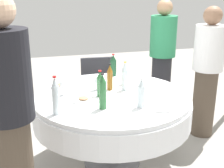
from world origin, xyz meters
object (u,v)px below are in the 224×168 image
(bottle_green_outer, at_px, (103,92))
(bottle_clear_right, at_px, (141,94))
(plate_north, at_px, (84,100))
(person_inner, at_px, (162,58))
(bottle_green_rear, at_px, (100,84))
(plate_front, at_px, (63,86))
(bottle_amber_near, at_px, (110,78))
(bottle_clear_far, at_px, (125,77))
(plate_west, at_px, (139,79))
(dining_table, at_px, (112,109))
(bottle_dark_green_inner, at_px, (113,66))
(wine_glass_near, at_px, (96,80))
(bottle_clear_south, at_px, (56,97))
(wine_glass_outer, at_px, (122,76))
(chair_near, at_px, (96,82))
(person_far, at_px, (207,71))
(plate_left, at_px, (88,81))
(person_south, at_px, (9,118))

(bottle_green_outer, relative_size, bottle_clear_right, 1.19)
(bottle_green_outer, height_order, bottle_clear_right, bottle_green_outer)
(plate_north, height_order, person_inner, person_inner)
(bottle_green_rear, bearing_deg, plate_front, -139.60)
(bottle_amber_near, xyz_separation_m, plate_north, (0.23, -0.30, -0.11))
(bottle_clear_far, relative_size, person_inner, 0.18)
(bottle_clear_right, xyz_separation_m, plate_west, (-0.73, 0.25, -0.11))
(bottle_clear_right, relative_size, plate_front, 1.00)
(dining_table, distance_m, bottle_dark_green_inner, 0.68)
(bottle_green_rear, relative_size, wine_glass_near, 1.79)
(bottle_clear_south, height_order, bottle_green_outer, bottle_clear_south)
(plate_north, bearing_deg, bottle_clear_south, -48.86)
(bottle_clear_south, relative_size, bottle_green_rear, 1.28)
(bottle_clear_south, xyz_separation_m, wine_glass_outer, (-0.57, 0.73, -0.06))
(bottle_green_rear, relative_size, chair_near, 0.29)
(plate_west, height_order, plate_north, plate_north)
(bottle_clear_south, bearing_deg, dining_table, 119.31)
(wine_glass_outer, bearing_deg, bottle_green_rear, -48.05)
(person_far, bearing_deg, bottle_clear_right, -72.58)
(plate_north, xyz_separation_m, person_inner, (-1.08, 1.25, 0.06))
(bottle_green_rear, bearing_deg, wine_glass_outer, 131.95)
(bottle_clear_right, xyz_separation_m, person_inner, (-1.35, 0.81, -0.05))
(bottle_clear_south, distance_m, bottle_green_rear, 0.53)
(bottle_amber_near, xyz_separation_m, bottle_clear_right, (0.50, 0.14, -0.00))
(wine_glass_near, height_order, person_far, person_far)
(bottle_clear_far, xyz_separation_m, plate_left, (-0.33, -0.30, -0.13))
(plate_left, relative_size, person_inner, 0.13)
(dining_table, height_order, bottle_green_outer, bottle_green_outer)
(bottle_clear_far, height_order, bottle_green_rear, bottle_clear_far)
(bottle_green_rear, relative_size, plate_front, 0.97)
(person_inner, bearing_deg, bottle_green_outer, -87.05)
(wine_glass_outer, bearing_deg, chair_near, -172.94)
(plate_left, bearing_deg, wine_glass_near, 7.23)
(bottle_green_rear, height_order, bottle_amber_near, bottle_amber_near)
(person_far, relative_size, chair_near, 1.74)
(bottle_clear_far, relative_size, bottle_dark_green_inner, 1.13)
(bottle_clear_south, xyz_separation_m, person_inner, (-1.31, 1.51, -0.08))
(person_far, bearing_deg, bottle_clear_far, -93.30)
(dining_table, height_order, bottle_clear_south, bottle_clear_south)
(wine_glass_near, relative_size, person_south, 0.08)
(wine_glass_near, bearing_deg, person_far, 96.59)
(bottle_green_rear, height_order, plate_front, bottle_green_rear)
(chair_near, bearing_deg, wine_glass_near, -97.45)
(bottle_clear_right, bearing_deg, bottle_clear_south, -93.53)
(bottle_dark_green_inner, relative_size, wine_glass_near, 1.83)
(plate_west, distance_m, chair_near, 0.82)
(dining_table, relative_size, bottle_clear_far, 5.20)
(plate_front, distance_m, person_far, 1.64)
(dining_table, bearing_deg, bottle_green_outer, -28.55)
(person_far, bearing_deg, wine_glass_outer, -101.65)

